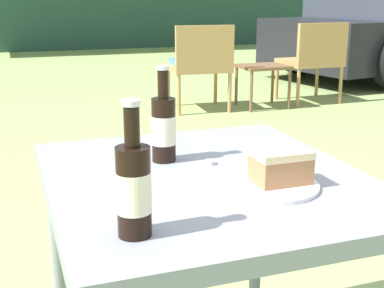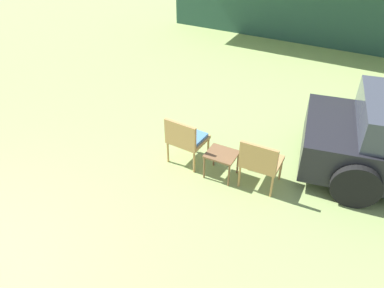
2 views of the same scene
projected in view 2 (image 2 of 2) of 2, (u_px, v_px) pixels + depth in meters
The scene contains 3 objects.
wicker_chair_cushioned at pixel (186, 138), 6.03m from camera, with size 0.60×0.55×0.84m.
wicker_chair_plain at pixel (260, 161), 5.52m from camera, with size 0.57×0.51×0.84m.
garden_side_table at pixel (222, 156), 5.80m from camera, with size 0.47×0.41×0.43m.
Camera 2 is at (3.80, -0.59, 3.86)m, focal length 35.00 mm.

